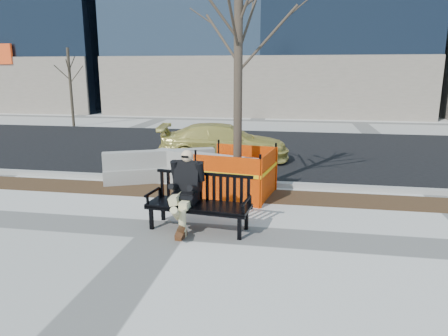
{
  "coord_description": "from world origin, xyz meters",
  "views": [
    {
      "loc": [
        2.49,
        -7.41,
        3.09
      ],
      "look_at": [
        1.05,
        0.75,
        1.13
      ],
      "focal_mm": 33.27,
      "sensor_mm": 36.0,
      "label": 1
    }
  ],
  "objects": [
    {
      "name": "ground",
      "position": [
        0.0,
        0.0,
        0.0
      ],
      "size": [
        120.0,
        120.0,
        0.0
      ],
      "primitive_type": "plane",
      "color": "beige",
      "rests_on": "ground"
    },
    {
      "name": "mulch_strip",
      "position": [
        0.0,
        2.6,
        0.0
      ],
      "size": [
        40.0,
        1.2,
        0.02
      ],
      "primitive_type": "cube",
      "color": "#47301C",
      "rests_on": "ground"
    },
    {
      "name": "asphalt_street",
      "position": [
        0.0,
        8.8,
        0.0
      ],
      "size": [
        60.0,
        10.4,
        0.01
      ],
      "primitive_type": "cube",
      "color": "black",
      "rests_on": "ground"
    },
    {
      "name": "curb",
      "position": [
        0.0,
        3.55,
        0.06
      ],
      "size": [
        60.0,
        0.25,
        0.12
      ],
      "primitive_type": "cube",
      "color": "#9E9B93",
      "rests_on": "ground"
    },
    {
      "name": "bench",
      "position": [
        0.65,
        0.15,
        0.0
      ],
      "size": [
        2.15,
        0.99,
        1.11
      ],
      "primitive_type": null,
      "rotation": [
        0.0,
        0.0,
        -0.12
      ],
      "color": "black",
      "rests_on": "ground"
    },
    {
      "name": "seated_man",
      "position": [
        0.37,
        0.24,
        0.0
      ],
      "size": [
        0.8,
        1.18,
        1.56
      ],
      "primitive_type": null,
      "rotation": [
        0.0,
        0.0,
        -0.12
      ],
      "color": "black",
      "rests_on": "ground"
    },
    {
      "name": "tree_fence",
      "position": [
        1.07,
        2.55,
        0.0
      ],
      "size": [
        2.9,
        2.9,
        6.3
      ],
      "primitive_type": null,
      "rotation": [
        0.0,
        0.0,
        -0.17
      ],
      "color": "#FF4902",
      "rests_on": "ground"
    },
    {
      "name": "sedan",
      "position": [
        0.04,
        6.53,
        0.0
      ],
      "size": [
        4.69,
        2.48,
        1.29
      ],
      "primitive_type": "imported",
      "rotation": [
        0.0,
        0.0,
        1.73
      ],
      "color": "#C7B853",
      "rests_on": "ground"
    },
    {
      "name": "jersey_barrier_left",
      "position": [
        -1.29,
        3.57,
        0.0
      ],
      "size": [
        3.11,
        1.85,
        0.9
      ],
      "primitive_type": null,
      "rotation": [
        0.0,
        0.0,
        0.42
      ],
      "color": "gray",
      "rests_on": "ground"
    },
    {
      "name": "jersey_barrier_right",
      "position": [
        0.11,
        3.26,
        0.0
      ],
      "size": [
        3.2,
        1.64,
        0.91
      ],
      "primitive_type": null,
      "rotation": [
        0.0,
        0.0,
        -0.34
      ],
      "color": "gray",
      "rests_on": "ground"
    },
    {
      "name": "far_tree_left",
      "position": [
        -9.9,
        14.07,
        0.0
      ],
      "size": [
        2.24,
        2.24,
        4.62
      ],
      "primitive_type": null,
      "rotation": [
        0.0,
        0.0,
        -0.4
      ],
      "color": "#463B2D",
      "rests_on": "ground"
    }
  ]
}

